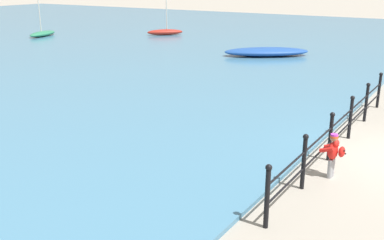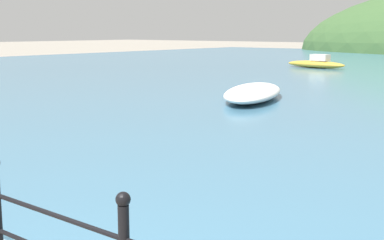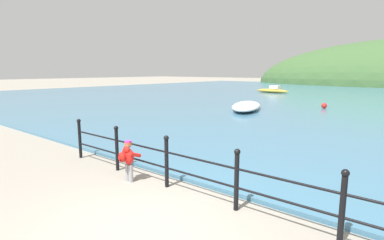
# 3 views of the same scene
# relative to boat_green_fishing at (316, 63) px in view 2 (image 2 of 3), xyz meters

# --- Properties ---
(iron_railing) EXTENTS (9.30, 0.12, 1.21)m
(iron_railing) POSITION_rel_boat_green_fishing_xyz_m (11.32, -28.43, 0.26)
(iron_railing) COLOR black
(iron_railing) RESTS_ON ground
(boat_green_fishing) EXTENTS (4.23, 1.62, 0.86)m
(boat_green_fishing) POSITION_rel_boat_green_fishing_xyz_m (0.00, 0.00, 0.00)
(boat_green_fishing) COLOR gold
(boat_green_fishing) RESTS_ON water
(boat_white_sailboat) EXTENTS (3.61, 5.40, 0.49)m
(boat_white_sailboat) POSITION_rel_boat_green_fishing_xyz_m (5.34, -15.72, -0.03)
(boat_white_sailboat) COLOR silver
(boat_white_sailboat) RESTS_ON water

